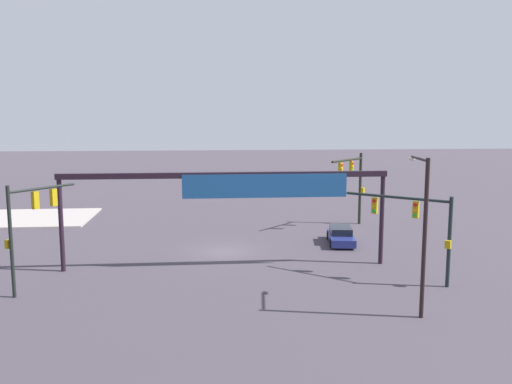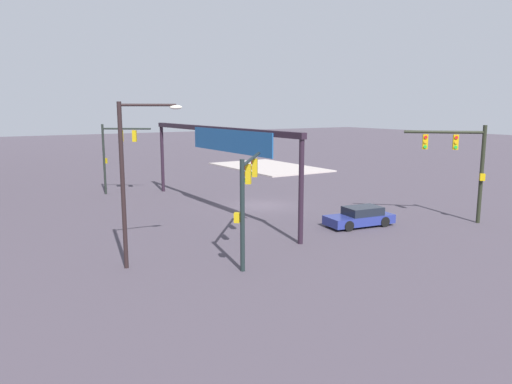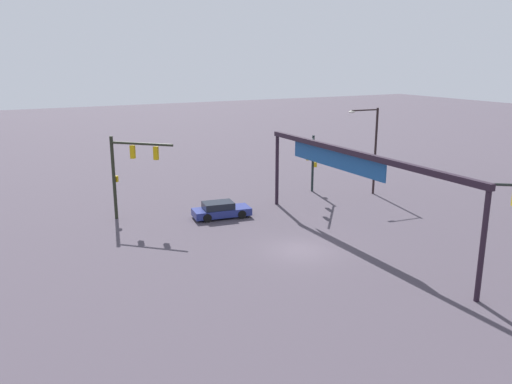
{
  "view_description": "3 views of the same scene",
  "coord_description": "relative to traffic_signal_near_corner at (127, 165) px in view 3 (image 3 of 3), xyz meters",
  "views": [
    {
      "loc": [
        0.93,
        36.79,
        9.5
      ],
      "look_at": [
        -2.39,
        -1.68,
        3.93
      ],
      "focal_mm": 37.84,
      "sensor_mm": 36.0,
      "label": 1
    },
    {
      "loc": [
        -30.47,
        19.71,
        7.3
      ],
      "look_at": [
        -2.59,
        2.19,
        1.61
      ],
      "focal_mm": 34.46,
      "sensor_mm": 36.0,
      "label": 2
    },
    {
      "loc": [
        25.72,
        -16.64,
        11.67
      ],
      "look_at": [
        -1.33,
        -2.47,
        3.77
      ],
      "focal_mm": 36.47,
      "sensor_mm": 36.0,
      "label": 3
    }
  ],
  "objects": [
    {
      "name": "ground_plane",
      "position": [
        11.31,
        7.81,
        -4.15
      ],
      "size": [
        215.21,
        215.21,
        0.0
      ],
      "primitive_type": "plane",
      "color": "#473E49"
    },
    {
      "name": "traffic_signal_near_corner",
      "position": [
        0.0,
        0.0,
        0.0
      ],
      "size": [
        3.77,
        3.69,
        6.21
      ],
      "rotation": [
        0.0,
        0.0,
        0.81
      ],
      "color": "black",
      "rests_on": "ground"
    },
    {
      "name": "traffic_signal_cross_street",
      "position": [
        0.53,
        15.63,
        -0.55
      ],
      "size": [
        4.93,
        4.34,
        5.07
      ],
      "rotation": [
        0.0,
        0.0,
        -0.69
      ],
      "color": "black",
      "rests_on": "ground"
    },
    {
      "name": "streetlamp_curved_arm",
      "position": [
        2.35,
        20.66,
        0.32
      ],
      "size": [
        0.51,
        2.97,
        7.55
      ],
      "rotation": [
        0.0,
        0.0,
        -1.66
      ],
      "color": "black",
      "rests_on": "ground"
    },
    {
      "name": "overhead_sign_gantry",
      "position": [
        10.68,
        11.83,
        0.91
      ],
      "size": [
        20.25,
        0.43,
        5.99
      ],
      "color": "black",
      "rests_on": "ground"
    },
    {
      "name": "sedan_car_approaching",
      "position": [
        2.61,
        6.2,
        -3.58
      ],
      "size": [
        2.3,
        4.49,
        1.21
      ],
      "rotation": [
        0.0,
        0.0,
        1.44
      ],
      "color": "navy",
      "rests_on": "ground"
    }
  ]
}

